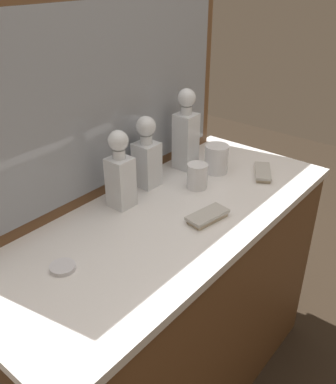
% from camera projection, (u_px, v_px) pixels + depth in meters
% --- Properties ---
extents(ground_plane, '(6.00, 6.00, 0.00)m').
position_uv_depth(ground_plane, '(168.00, 384.00, 1.75)').
color(ground_plane, '#2D2319').
extents(dresser, '(1.31, 0.56, 0.84)m').
position_uv_depth(dresser, '(168.00, 310.00, 1.55)').
color(dresser, brown).
rests_on(dresser, ground_plane).
extents(dresser_mirror, '(1.16, 0.03, 0.66)m').
position_uv_depth(dresser_mirror, '(104.00, 98.00, 1.33)').
color(dresser_mirror, brown).
rests_on(dresser_mirror, dresser).
extents(crystal_decanter_front, '(0.08, 0.08, 0.26)m').
position_uv_depth(crystal_decanter_front, '(147.00, 159.00, 1.47)').
color(crystal_decanter_front, white).
rests_on(crystal_decanter_front, dresser).
extents(crystal_decanter_center, '(0.07, 0.07, 0.26)m').
position_uv_depth(crystal_decanter_center, '(120.00, 177.00, 1.34)').
color(crystal_decanter_center, white).
rests_on(crystal_decanter_center, dresser).
extents(crystal_decanter_rear, '(0.08, 0.08, 0.31)m').
position_uv_depth(crystal_decanter_rear, '(186.00, 137.00, 1.59)').
color(crystal_decanter_rear, white).
rests_on(crystal_decanter_rear, dresser).
extents(crystal_tumbler_front, '(0.09, 0.09, 0.11)m').
position_uv_depth(crystal_tumbler_front, '(216.00, 160.00, 1.59)').
color(crystal_tumbler_front, white).
rests_on(crystal_tumbler_front, dresser).
extents(crystal_tumbler_far_right, '(0.07, 0.07, 0.09)m').
position_uv_depth(crystal_tumbler_far_right, '(197.00, 177.00, 1.48)').
color(crystal_tumbler_far_right, white).
rests_on(crystal_tumbler_far_right, dresser).
extents(silver_brush_far_right, '(0.15, 0.12, 0.02)m').
position_uv_depth(silver_brush_far_right, '(263.00, 172.00, 1.57)').
color(silver_brush_far_right, '#B7A88C').
rests_on(silver_brush_far_right, dresser).
extents(silver_brush_right, '(0.15, 0.09, 0.02)m').
position_uv_depth(silver_brush_right, '(207.00, 216.00, 1.31)').
color(silver_brush_right, '#B7A88C').
rests_on(silver_brush_right, dresser).
extents(porcelain_dish, '(0.07, 0.07, 0.01)m').
position_uv_depth(porcelain_dish, '(63.00, 267.00, 1.10)').
color(porcelain_dish, silver).
rests_on(porcelain_dish, dresser).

